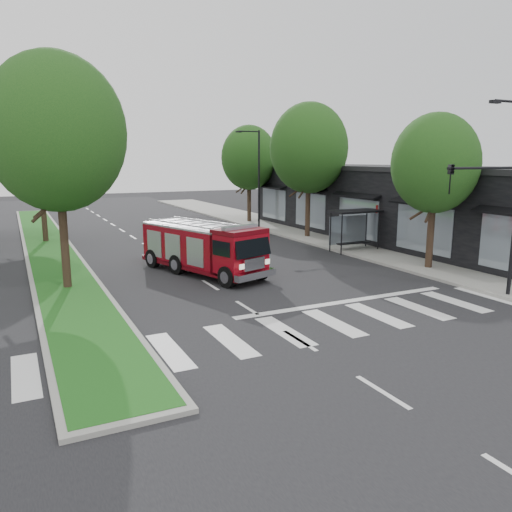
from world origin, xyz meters
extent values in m
plane|color=black|center=(0.00, 0.00, 0.00)|extent=(140.00, 140.00, 0.00)
cube|color=gray|center=(12.50, 10.00, 0.07)|extent=(5.00, 80.00, 0.15)
cube|color=gray|center=(-6.00, 18.00, 0.07)|extent=(3.00, 50.00, 0.14)
cube|color=#1A4D16|center=(-6.00, 18.00, 0.14)|extent=(2.60, 49.50, 0.02)
cube|color=black|center=(17.00, 10.00, 2.50)|extent=(8.00, 30.00, 5.00)
cylinder|color=black|center=(9.80, 7.40, 1.25)|extent=(0.08, 0.08, 2.50)
cylinder|color=black|center=(12.60, 7.40, 1.25)|extent=(0.08, 0.08, 2.50)
cylinder|color=black|center=(9.80, 8.60, 1.25)|extent=(0.08, 0.08, 2.50)
cylinder|color=black|center=(12.60, 8.60, 1.25)|extent=(0.08, 0.08, 2.50)
cube|color=black|center=(11.20, 8.00, 2.55)|extent=(3.20, 1.60, 0.12)
cube|color=#8C99A5|center=(11.20, 8.70, 1.30)|extent=(2.80, 0.04, 1.80)
cube|color=black|center=(11.20, 8.00, 0.55)|extent=(2.40, 0.40, 0.08)
cylinder|color=black|center=(11.50, 2.00, 1.87)|extent=(0.36, 0.36, 3.74)
ellipsoid|color=#0E3511|center=(11.50, 2.00, 5.53)|extent=(4.40, 4.40, 5.06)
cylinder|color=black|center=(11.50, 14.00, 2.20)|extent=(0.36, 0.36, 4.40)
ellipsoid|color=#0E3511|center=(11.50, 14.00, 6.50)|extent=(5.60, 5.60, 6.44)
cylinder|color=black|center=(11.50, 24.00, 1.98)|extent=(0.36, 0.36, 3.96)
ellipsoid|color=#0E3511|center=(11.50, 24.00, 5.85)|extent=(5.00, 5.00, 5.75)
cylinder|color=black|center=(-6.00, 6.00, 2.31)|extent=(0.36, 0.36, 4.62)
ellipsoid|color=#0E3511|center=(-6.00, 6.00, 6.83)|extent=(5.80, 5.80, 6.67)
cylinder|color=black|center=(-6.00, 20.00, 2.20)|extent=(0.36, 0.36, 4.40)
ellipsoid|color=#0E3511|center=(-6.00, 20.00, 6.50)|extent=(5.60, 5.60, 6.44)
cylinder|color=black|center=(9.60, -3.50, 7.90)|extent=(1.80, 0.10, 0.10)
cube|color=black|center=(8.70, -3.50, 7.85)|extent=(0.45, 0.20, 0.12)
cylinder|color=black|center=(8.50, -3.50, 5.40)|extent=(4.00, 0.10, 0.10)
imported|color=black|center=(6.70, -3.50, 5.00)|extent=(0.18, 0.22, 1.10)
cylinder|color=black|center=(10.50, 20.00, 4.00)|extent=(0.16, 0.16, 8.00)
cylinder|color=black|center=(9.60, 20.00, 7.90)|extent=(1.80, 0.10, 0.10)
cube|color=black|center=(8.70, 20.00, 7.85)|extent=(0.45, 0.20, 0.12)
cube|color=#52040B|center=(0.54, 6.49, 0.45)|extent=(4.59, 7.96, 0.23)
cube|color=maroon|center=(0.31, 7.18, 1.41)|extent=(4.01, 6.24, 1.82)
cube|color=maroon|center=(1.44, 3.82, 1.41)|extent=(2.68, 2.28, 1.91)
cube|color=#B2B2B7|center=(0.31, 7.18, 2.36)|extent=(4.01, 6.24, 0.11)
cylinder|color=#B2B2B7|center=(-0.47, 6.92, 2.55)|extent=(1.83, 5.20, 0.09)
cylinder|color=#B2B2B7|center=(1.09, 7.44, 2.55)|extent=(1.83, 5.20, 0.09)
cube|color=silver|center=(1.77, 2.83, 0.55)|extent=(2.34, 1.06, 0.32)
cube|color=#8C99A5|center=(1.44, 3.82, 2.64)|extent=(2.00, 0.94, 0.16)
cylinder|color=black|center=(0.54, 3.23, 0.50)|extent=(0.62, 1.05, 1.00)
cylinder|color=black|center=(2.52, 3.89, 0.50)|extent=(0.62, 1.05, 1.00)
cylinder|color=black|center=(-0.68, 6.85, 0.50)|extent=(0.62, 1.05, 1.00)
cylinder|color=black|center=(1.30, 7.51, 0.50)|extent=(0.62, 1.05, 1.00)
cylinder|color=black|center=(-1.38, 8.91, 0.50)|extent=(0.62, 1.05, 1.00)
cylinder|color=black|center=(0.61, 9.58, 0.50)|extent=(0.62, 1.05, 1.00)
camera|label=1|loc=(-7.96, -17.01, 5.74)|focal=35.00mm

